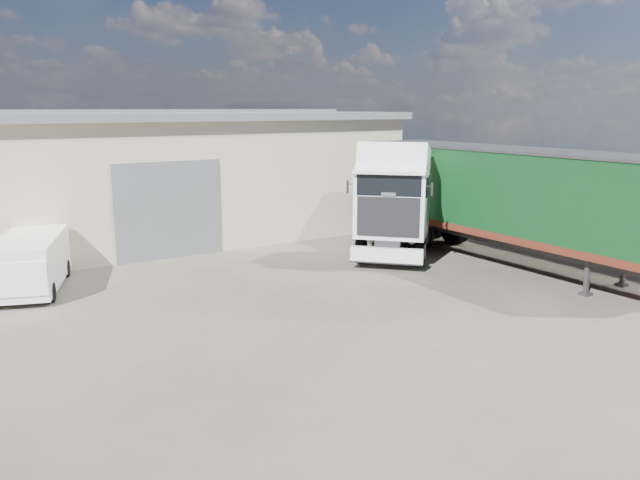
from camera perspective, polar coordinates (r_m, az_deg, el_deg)
ground at (r=16.28m, az=5.26°, el=-7.79°), size 120.00×120.00×0.00m
warehouse at (r=28.43m, az=-25.43°, el=5.12°), size 30.60×12.60×5.42m
brick_boundary_wall at (r=27.98m, az=16.57°, el=2.77°), size 0.35×26.00×2.50m
tractor_unit at (r=23.27m, az=6.89°, el=2.85°), size 6.30×6.18×4.36m
box_trailer at (r=22.95m, az=16.62°, el=4.04°), size 2.71×12.44×4.13m
panel_van at (r=20.77m, az=-25.02°, el=-2.03°), size 2.90×4.42×1.68m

